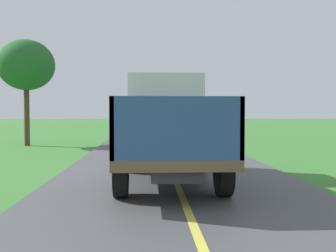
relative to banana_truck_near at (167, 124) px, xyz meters
name	(u,v)px	position (x,y,z in m)	size (l,w,h in m)	color
banana_truck_near	(167,124)	(0.00, 0.00, 0.00)	(2.38, 5.82, 2.80)	#2D2D30
banana_truck_far	(159,117)	(0.17, 14.28, -0.02)	(2.38, 5.81, 2.80)	#2D2D30
roadside_tree_near_left	(26,65)	(-6.99, 10.56, 2.81)	(2.99, 2.99, 5.66)	#4C3823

